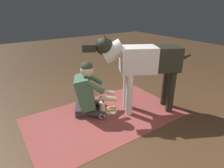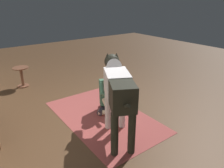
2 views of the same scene
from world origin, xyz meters
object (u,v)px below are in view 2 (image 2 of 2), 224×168
Objects in this scene: large_dog at (118,88)px; round_side_table at (22,75)px; hot_dog_on_plate at (113,117)px; person_sitting_on_floor at (110,93)px.

round_side_table is at bearing 12.63° from large_dog.
person_sitting_on_floor is at bearing -27.74° from hot_dog_on_plate.
person_sitting_on_floor is at bearing -27.74° from large_dog.
large_dog is 6.54× the size of hot_dog_on_plate.
large_dog is at bearing 152.26° from person_sitting_on_floor.
round_side_table is at bearing 24.89° from person_sitting_on_floor.
hot_dog_on_plate is (0.43, -0.23, -0.81)m from large_dog.
person_sitting_on_floor reaches higher than round_side_table.
large_dog reaches higher than person_sitting_on_floor.
hot_dog_on_plate is (-0.32, 0.17, -0.34)m from person_sitting_on_floor.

